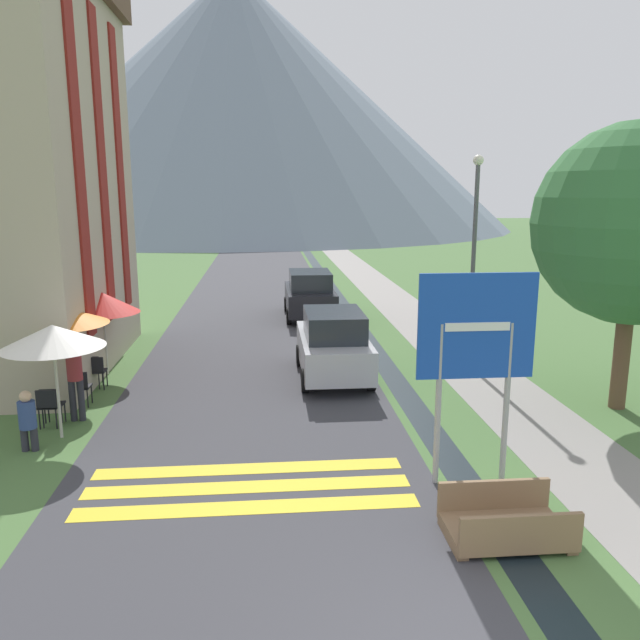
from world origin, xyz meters
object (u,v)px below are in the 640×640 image
parked_car_far (310,294)px  cafe_umbrella_front_white (53,336)px  cafe_chair_far_left (97,369)px  cafe_chair_near_right (48,404)px  tree_by_path (635,224)px  parked_car_near (333,344)px  cafe_umbrella_rear_red (103,303)px  cafe_umbrella_middle_orange (62,316)px  streetlamp (474,246)px  road_sign (476,345)px  cafe_chair_far_right (92,369)px  person_seated_near (27,418)px  person_standing_terrace (75,377)px  cafe_chair_near_left (52,403)px  footbridge (506,524)px  cafe_chair_middle (80,385)px

parked_car_far → cafe_umbrella_front_white: (-5.87, -11.57, 1.19)m
cafe_chair_far_left → cafe_chair_near_right: bearing=-110.8°
parked_car_far → tree_by_path: 12.96m
parked_car_near → cafe_chair_near_right: bearing=-154.7°
cafe_umbrella_rear_red → tree_by_path: size_ratio=0.35×
cafe_umbrella_middle_orange → streetlamp: 10.71m
parked_car_near → streetlamp: bearing=12.0°
road_sign → tree_by_path: bearing=35.8°
cafe_chair_far_right → person_seated_near: (-0.19, -3.80, 0.15)m
person_standing_terrace → tree_by_path: size_ratio=0.27×
parked_car_far → road_sign: bearing=-83.2°
person_seated_near → tree_by_path: 13.06m
parked_car_near → cafe_chair_near_left: (-6.26, -2.92, -0.39)m
cafe_chair_near_left → person_seated_near: size_ratio=0.71×
cafe_umbrella_middle_orange → cafe_umbrella_rear_red: cafe_umbrella_rear_red is taller
cafe_chair_far_right → cafe_chair_far_left: 0.14m
cafe_umbrella_rear_red → tree_by_path: (12.27, -3.72, 2.20)m
person_standing_terrace → streetlamp: 10.65m
footbridge → person_standing_terrace: bearing=144.3°
cafe_chair_far_left → parked_car_near: bearing=-9.0°
cafe_chair_near_left → streetlamp: 11.26m
footbridge → cafe_umbrella_front_white: (-7.50, 4.40, 1.87)m
streetlamp → road_sign: bearing=-108.1°
cafe_chair_far_right → cafe_umbrella_rear_red: bearing=76.7°
cafe_umbrella_front_white → parked_car_far: bearing=63.1°
parked_car_far → person_standing_terrace: size_ratio=2.35×
cafe_umbrella_rear_red → person_seated_near: size_ratio=1.87×
road_sign → parked_car_far: 14.34m
parked_car_near → cafe_umbrella_middle_orange: size_ratio=1.72×
cafe_chair_middle → cafe_chair_near_right: size_ratio=1.00×
cafe_chair_far_right → cafe_umbrella_middle_orange: (-0.38, -0.76, 1.51)m
cafe_umbrella_front_white → footbridge: bearing=-30.4°
cafe_chair_far_right → cafe_chair_middle: same height
cafe_chair_middle → cafe_chair_near_right: bearing=-75.1°
cafe_chair_near_left → cafe_chair_far_left: (0.28, 2.48, 0.00)m
footbridge → streetlamp: size_ratio=0.29×
person_seated_near → tree_by_path: (12.52, 1.31, 3.49)m
parked_car_near → cafe_chair_far_left: 6.00m
tree_by_path → person_seated_near: bearing=-174.0°
parked_car_far → tree_by_path: tree_by_path is taller
cafe_umbrella_front_white → tree_by_path: 12.32m
cafe_chair_far_right → tree_by_path: tree_by_path is taller
cafe_umbrella_middle_orange → person_seated_near: 3.34m
cafe_chair_near_left → tree_by_path: (12.48, 0.06, 3.65)m
cafe_chair_near_right → cafe_umbrella_rear_red: cafe_umbrella_rear_red is taller
cafe_chair_far_right → streetlamp: 10.53m
cafe_umbrella_middle_orange → cafe_umbrella_rear_red: bearing=77.5°
parked_car_far → cafe_umbrella_middle_orange: 11.24m
person_seated_near → streetlamp: bearing=26.1°
parked_car_near → cafe_chair_far_left: parked_car_near is taller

